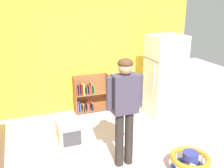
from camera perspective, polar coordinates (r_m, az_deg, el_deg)
ground_plane at (r=4.33m, az=2.56°, el=-16.87°), size 12.00×12.00×0.00m
back_wall at (r=5.87m, az=-6.20°, el=6.95°), size 5.20×0.06×2.70m
refrigerator at (r=5.76m, az=11.50°, el=1.75°), size 0.73×0.68×1.78m
bookshelf at (r=5.98m, az=-5.04°, el=-2.63°), size 0.80×0.28×0.85m
standing_person at (r=3.81m, az=2.82°, el=-4.16°), size 0.57×0.23×1.71m
baby_walker at (r=4.24m, az=16.76°, el=-16.06°), size 0.60×0.60×0.32m
pet_carrier at (r=4.88m, az=-9.41°, el=-10.32°), size 0.42×0.55×0.36m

